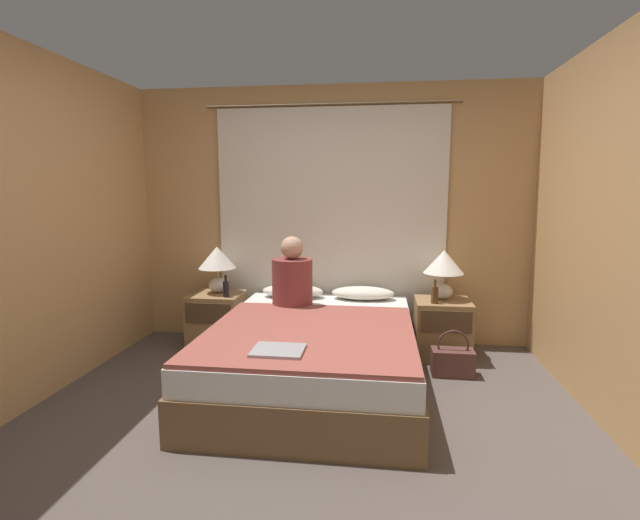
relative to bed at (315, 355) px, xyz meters
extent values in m
plane|color=#564C47|center=(0.00, -0.80, -0.24)|extent=(16.00, 16.00, 0.00)
cube|color=tan|center=(0.00, 1.16, 1.01)|extent=(3.94, 0.06, 2.50)
cube|color=silver|center=(0.00, 1.10, 0.90)|extent=(2.22, 0.02, 2.29)
cylinder|color=brown|center=(0.00, 1.10, 2.06)|extent=(2.42, 0.02, 0.02)
cube|color=brown|center=(0.00, 0.00, -0.09)|extent=(1.53, 2.09, 0.31)
cube|color=white|center=(0.00, 0.00, 0.16)|extent=(1.49, 2.05, 0.18)
cube|color=#937047|center=(-1.06, 0.75, 0.02)|extent=(0.49, 0.44, 0.53)
cube|color=#4C3823|center=(-1.06, 0.53, 0.15)|extent=(0.43, 0.02, 0.19)
cube|color=#937047|center=(1.06, 0.75, 0.02)|extent=(0.49, 0.44, 0.53)
cube|color=#4C3823|center=(1.06, 0.53, 0.15)|extent=(0.43, 0.02, 0.19)
ellipsoid|color=silver|center=(-1.06, 0.82, 0.35)|extent=(0.18, 0.18, 0.14)
cylinder|color=#B2A893|center=(-1.06, 0.82, 0.47)|extent=(0.02, 0.02, 0.10)
cone|color=white|center=(-1.06, 0.82, 0.63)|extent=(0.36, 0.36, 0.21)
ellipsoid|color=silver|center=(1.06, 0.82, 0.35)|extent=(0.18, 0.18, 0.14)
cylinder|color=#B2A893|center=(1.06, 0.82, 0.47)|extent=(0.02, 0.02, 0.10)
cone|color=white|center=(1.06, 0.82, 0.63)|extent=(0.36, 0.36, 0.21)
ellipsoid|color=silver|center=(-0.34, 0.86, 0.31)|extent=(0.59, 0.29, 0.12)
ellipsoid|color=silver|center=(0.34, 0.86, 0.31)|extent=(0.59, 0.29, 0.12)
cube|color=#994C42|center=(0.00, -0.27, 0.26)|extent=(1.47, 1.50, 0.03)
cylinder|color=brown|center=(-0.27, 0.51, 0.46)|extent=(0.35, 0.35, 0.42)
sphere|color=tan|center=(-0.27, 0.51, 0.77)|extent=(0.20, 0.20, 0.20)
cylinder|color=black|center=(-0.92, 0.64, 0.36)|extent=(0.06, 0.06, 0.15)
cylinder|color=black|center=(-0.92, 0.64, 0.46)|extent=(0.02, 0.02, 0.06)
cylinder|color=#513819|center=(0.97, 0.64, 0.36)|extent=(0.06, 0.06, 0.15)
cylinder|color=#513819|center=(0.97, 0.64, 0.46)|extent=(0.02, 0.02, 0.06)
cube|color=#9EA0A5|center=(-0.13, -0.72, 0.29)|extent=(0.32, 0.26, 0.02)
cube|color=brown|center=(1.09, 0.33, -0.13)|extent=(0.34, 0.18, 0.22)
torus|color=#492B27|center=(1.09, 0.33, 0.01)|extent=(0.25, 0.02, 0.25)
camera|label=1|loc=(0.48, -3.41, 1.26)|focal=26.00mm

